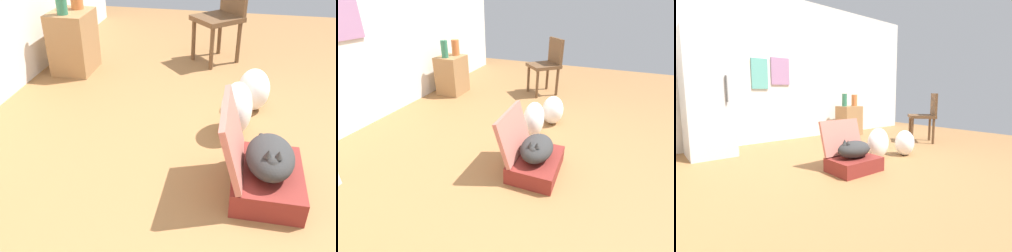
% 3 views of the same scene
% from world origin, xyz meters
% --- Properties ---
extents(ground_plane, '(7.68, 7.68, 0.00)m').
position_xyz_m(ground_plane, '(0.00, 0.00, 0.00)').
color(ground_plane, olive).
rests_on(ground_plane, ground).
extents(wall_back, '(6.40, 0.15, 2.60)m').
position_xyz_m(wall_back, '(-0.00, 2.26, 1.30)').
color(wall_back, silver).
rests_on(wall_back, ground).
extents(suitcase_base, '(0.56, 0.42, 0.16)m').
position_xyz_m(suitcase_base, '(-0.27, -0.03, 0.08)').
color(suitcase_base, maroon).
rests_on(suitcase_base, ground).
extents(suitcase_lid, '(0.56, 0.16, 0.41)m').
position_xyz_m(suitcase_lid, '(-0.27, 0.20, 0.36)').
color(suitcase_lid, '#B26356').
rests_on(suitcase_lid, suitcase_base).
extents(cat, '(0.50, 0.28, 0.22)m').
position_xyz_m(cat, '(-0.28, -0.03, 0.26)').
color(cat, '#2D2D2D').
rests_on(cat, suitcase_base).
extents(plastic_bag_white, '(0.34, 0.23, 0.41)m').
position_xyz_m(plastic_bag_white, '(0.36, 0.19, 0.21)').
color(plastic_bag_white, white).
rests_on(plastic_bag_white, ground).
extents(plastic_bag_clear, '(0.29, 0.26, 0.36)m').
position_xyz_m(plastic_bag_clear, '(0.77, 0.06, 0.18)').
color(plastic_bag_clear, white).
rests_on(plastic_bag_clear, ground).
extents(refrigerator, '(0.59, 0.66, 1.71)m').
position_xyz_m(refrigerator, '(-1.37, 1.80, 0.85)').
color(refrigerator, '#B7BABC').
rests_on(refrigerator, ground).
extents(side_table, '(0.44, 0.38, 0.60)m').
position_xyz_m(side_table, '(1.26, 1.85, 0.30)').
color(side_table, olive).
rests_on(side_table, ground).
extents(vase_tall, '(0.10, 0.10, 0.26)m').
position_xyz_m(vase_tall, '(1.15, 1.87, 0.73)').
color(vase_tall, '#2D7051').
rests_on(vase_tall, side_table).
extents(vase_short, '(0.12, 0.12, 0.24)m').
position_xyz_m(vase_short, '(1.37, 1.81, 0.72)').
color(vase_short, '#CC6B38').
rests_on(vase_short, side_table).
extents(chair, '(0.60, 0.60, 0.87)m').
position_xyz_m(chair, '(1.83, 0.42, 0.49)').
color(chair, brown).
rests_on(chair, ground).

